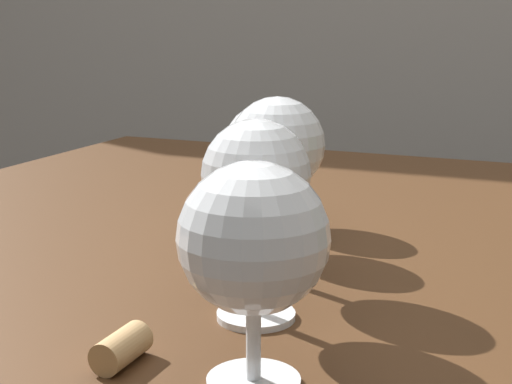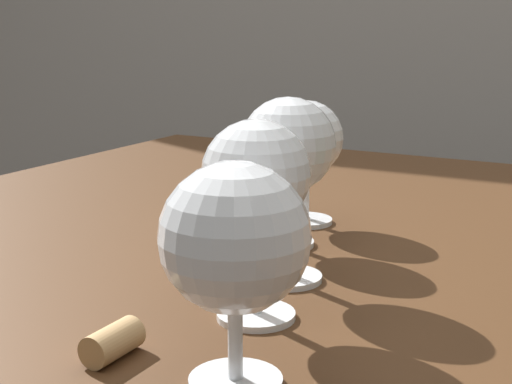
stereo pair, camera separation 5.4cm
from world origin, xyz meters
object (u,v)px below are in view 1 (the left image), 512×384
(wine_glass_pinot, at_px, (253,243))
(wine_glass_rose, at_px, (256,179))
(wine_glass_merlot, at_px, (277,149))
(wine_glass_amber, at_px, (265,148))
(cork, at_px, (122,348))
(wine_glass_port, at_px, (280,140))

(wine_glass_pinot, xyz_separation_m, wine_glass_rose, (-0.04, 0.10, 0.02))
(wine_glass_merlot, bearing_deg, wine_glass_pinot, -72.64)
(wine_glass_pinot, relative_size, wine_glass_amber, 1.01)
(wine_glass_pinot, xyz_separation_m, cork, (-0.09, -0.01, -0.08))
(wine_glass_pinot, height_order, wine_glass_port, wine_glass_pinot)
(cork, bearing_deg, wine_glass_amber, 93.24)
(wine_glass_merlot, height_order, wine_glass_port, wine_glass_merlot)
(wine_glass_port, relative_size, cork, 3.13)
(wine_glass_amber, bearing_deg, wine_glass_port, 101.85)
(cork, bearing_deg, wine_glass_merlot, 80.49)
(wine_glass_rose, relative_size, wine_glass_merlot, 0.96)
(wine_glass_pinot, height_order, cork, wine_glass_pinot)
(wine_glass_pinot, xyz_separation_m, wine_glass_merlot, (-0.06, 0.18, 0.02))
(wine_glass_rose, height_order, wine_glass_merlot, wine_glass_merlot)
(cork, bearing_deg, wine_glass_port, 95.27)
(wine_glass_amber, distance_m, cork, 0.29)
(wine_glass_rose, xyz_separation_m, cork, (-0.05, -0.10, -0.09))
(wine_glass_pinot, height_order, wine_glass_rose, wine_glass_rose)
(wine_glass_merlot, height_order, cork, wine_glass_merlot)
(wine_glass_pinot, relative_size, cork, 3.26)
(wine_glass_pinot, bearing_deg, cork, -176.40)
(wine_glass_pinot, bearing_deg, wine_glass_merlot, 107.36)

